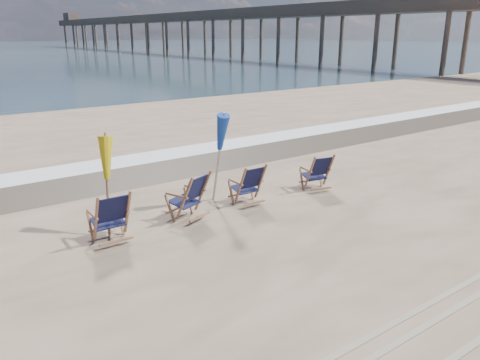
{
  "coord_description": "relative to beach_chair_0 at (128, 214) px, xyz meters",
  "views": [
    {
      "loc": [
        -5.55,
        -5.53,
        3.9
      ],
      "look_at": [
        0.0,
        2.2,
        0.9
      ],
      "focal_mm": 35.0,
      "sensor_mm": 36.0,
      "label": 1
    }
  ],
  "objects": [
    {
      "name": "surf_foam",
      "position": [
        2.41,
        5.72,
        -0.54
      ],
      "size": [
        200.0,
        1.4,
        0.01
      ],
      "primitive_type": "cube",
      "color": "silver",
      "rests_on": "ground"
    },
    {
      "name": "tire_tracks",
      "position": [
        2.41,
        -5.38,
        -0.54
      ],
      "size": [
        80.0,
        1.3,
        0.01
      ],
      "primitive_type": null,
      "color": "gray",
      "rests_on": "ground"
    },
    {
      "name": "wet_sand_strip",
      "position": [
        2.41,
        4.22,
        -0.55
      ],
      "size": [
        200.0,
        2.6,
        0.0
      ],
      "primitive_type": "cube",
      "color": "#42362A",
      "rests_on": "ground"
    },
    {
      "name": "beach_chair_1",
      "position": [
        1.86,
        0.25,
        0.0
      ],
      "size": [
        0.93,
        0.98,
        1.1
      ],
      "primitive_type": null,
      "rotation": [
        0.0,
        0.0,
        3.49
      ],
      "color": "#111434",
      "rests_on": "ground"
    },
    {
      "name": "umbrella_yellow",
      "position": [
        -0.16,
        0.56,
        0.92
      ],
      "size": [
        0.3,
        0.3,
        1.98
      ],
      "color": "#915F41",
      "rests_on": "ground"
    },
    {
      "name": "beach_chair_2",
      "position": [
        3.4,
        0.15,
        -0.03
      ],
      "size": [
        0.68,
        0.76,
        1.03
      ],
      "primitive_type": null,
      "rotation": [
        0.0,
        0.0,
        3.12
      ],
      "color": "#111434",
      "rests_on": "ground"
    },
    {
      "name": "fishing_pier",
      "position": [
        40.41,
        71.42,
        4.1
      ],
      "size": [
        4.4,
        140.0,
        9.3
      ],
      "primitive_type": null,
      "color": "brown",
      "rests_on": "ground"
    },
    {
      "name": "beach_chair_0",
      "position": [
        0.0,
        0.0,
        0.0
      ],
      "size": [
        0.72,
        0.8,
        1.09
      ],
      "primitive_type": null,
      "rotation": [
        0.0,
        0.0,
        3.12
      ],
      "color": "#111434",
      "rests_on": "ground"
    },
    {
      "name": "beach_chair_3",
      "position": [
        5.43,
        -0.09,
        -0.05
      ],
      "size": [
        0.78,
        0.84,
        1.0
      ],
      "primitive_type": null,
      "rotation": [
        0.0,
        0.0,
        2.93
      ],
      "color": "#111434",
      "rests_on": "ground"
    },
    {
      "name": "umbrella_blue",
      "position": [
        2.56,
        0.72,
        1.18
      ],
      "size": [
        0.3,
        0.3,
        2.26
      ],
      "color": "#A5A5AD",
      "rests_on": "ground"
    }
  ]
}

